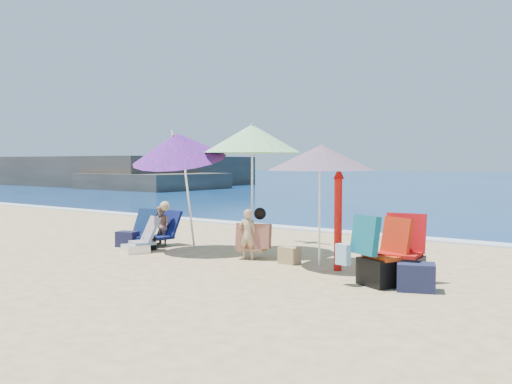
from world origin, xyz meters
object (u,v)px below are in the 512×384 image
Objects in this scene: person_center at (251,235)px; camp_chair_left at (403,264)px; umbrella_blue at (178,147)px; person_left at (162,225)px; furled_umbrella at (338,214)px; chair_rainbow at (141,243)px; umbrella_turquoise at (321,158)px; umbrella_striped at (252,139)px; chair_navy at (140,236)px; camp_chair_right at (379,260)px.

camp_chair_left is at bearing -7.36° from person_center.
person_left is (-0.78, 0.35, -1.46)m from umbrella_blue.
furled_umbrella is 1.79× the size of person_left.
chair_rainbow is at bearing -164.28° from person_center.
umbrella_striped is (-1.63, 0.42, 0.33)m from umbrella_turquoise.
umbrella_blue is 2.68× the size of person_left.
furled_umbrella is (2.02, -0.59, -1.14)m from umbrella_striped.
umbrella_blue is (-1.07, -0.71, -0.13)m from umbrella_striped.
camp_chair_left is at bearing -3.57° from chair_navy.
person_left is (-0.27, 0.77, 0.22)m from chair_rainbow.
furled_umbrella is (0.39, -0.17, -0.81)m from umbrella_turquoise.
camp_chair_right is (0.91, -0.57, -0.50)m from furled_umbrella.
furled_umbrella is 1.19m from camp_chair_right.
camp_chair_right is at bearing -131.40° from camp_chair_left.
camp_chair_right is 2.58m from person_center.
chair_rainbow is 0.91× the size of person_center.
camp_chair_left reaches higher than chair_navy.
camp_chair_right is at bearing -6.44° from umbrella_blue.
person_left is (-3.48, 0.06, -1.25)m from umbrella_turquoise.
chair_navy is at bearing 173.77° from umbrella_blue.
umbrella_striped is 2.50× the size of camp_chair_left.
umbrella_turquoise is 2.26× the size of camp_chair_left.
chair_navy is 2.66m from person_center.
chair_navy is 5.39m from camp_chair_left.
umbrella_striped reaches higher than person_center.
umbrella_blue is 2.71× the size of person_center.
person_left is (-3.87, 0.23, -0.44)m from furled_umbrella.
chair_rainbow is 2.10m from person_center.
camp_chair_left is at bearing -16.36° from umbrella_striped.
chair_rainbow is 0.82× the size of camp_chair_right.
person_center is at bearing 179.28° from furled_umbrella.
umbrella_striped is 1.72m from person_center.
camp_chair_right reaches higher than camp_chair_left.
furled_umbrella is 1.30m from camp_chair_left.
person_left reaches higher than chair_rainbow.
umbrella_striped is at bearing 14.79° from chair_navy.
umbrella_turquoise is 2.10m from camp_chair_left.
umbrella_striped is 2.92m from chair_navy.
camp_chair_right reaches higher than person_left.
chair_rainbow is (-1.58, -1.14, -1.81)m from umbrella_striped.
umbrella_turquoise is 2.46× the size of person_center.
camp_chair_right is at bearing -32.17° from furled_umbrella.
umbrella_striped is at bearing 163.64° from camp_chair_left.
umbrella_striped reaches higher than camp_chair_left.
furled_umbrella is 2.23× the size of chair_navy.
umbrella_turquoise is 3.03× the size of chair_navy.
chair_navy is 0.74× the size of camp_chair_right.
person_left is at bearing 179.09° from umbrella_turquoise.
chair_navy is 0.90× the size of chair_rainbow.
umbrella_blue is 4.30m from camp_chair_right.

